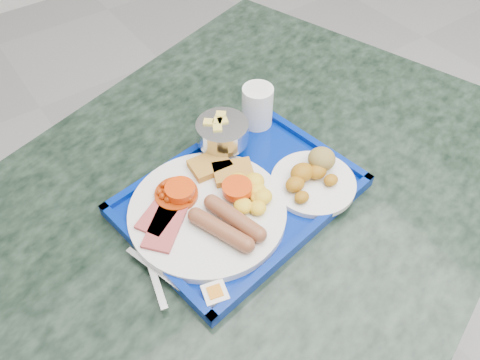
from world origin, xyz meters
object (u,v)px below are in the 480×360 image
Objects in this scene: fruit_bowl at (222,133)px; juice_cup at (257,105)px; main_plate at (212,206)px; table at (226,268)px; tray at (240,196)px; bread_plate at (313,177)px.

fruit_bowl is 1.15× the size of juice_cup.
juice_cup is (0.20, 0.14, 0.03)m from main_plate.
juice_cup is at bearing 34.67° from main_plate.
table is 0.30m from fruit_bowl.
tray is 4.44× the size of fruit_bowl.
main_plate is at bearing -177.52° from tray.
table is at bearing -124.11° from fruit_bowl.
main_plate is 1.76× the size of bread_plate.
fruit_bowl is (0.04, 0.11, 0.05)m from tray.
main_plate is (-0.06, -0.00, 0.02)m from tray.
table is at bearing 162.42° from bread_plate.
table is 0.23m from main_plate.
juice_cup is at bearing 44.15° from tray.
bread_plate is 0.20m from juice_cup.
tray is (0.04, 0.00, 0.21)m from table.
fruit_bowl is 0.10m from juice_cup.
bread_plate is at bearing -23.17° from tray.
tray is 0.14m from bread_plate.
table is 0.29m from bread_plate.
tray is 2.85× the size of bread_plate.
fruit_bowl reaches higher than table.
juice_cup reaches higher than main_plate.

